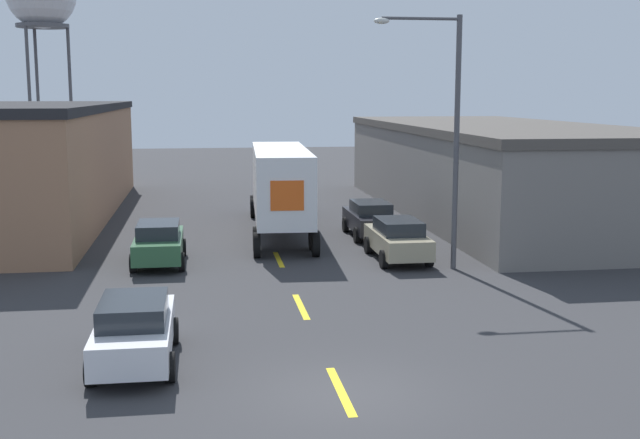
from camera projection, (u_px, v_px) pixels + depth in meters
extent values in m
plane|color=#333335|center=(342.00, 394.00, 17.28)|extent=(160.00, 160.00, 0.00)
cube|color=yellow|center=(341.00, 391.00, 17.50)|extent=(0.20, 2.95, 0.01)
cube|color=yellow|center=(301.00, 306.00, 24.40)|extent=(0.20, 2.95, 0.01)
cube|color=yellow|center=(279.00, 259.00, 31.31)|extent=(0.20, 2.95, 0.01)
cube|color=#9E7051|center=(16.00, 165.00, 41.45)|extent=(9.59, 27.28, 5.50)
cube|color=#232326|center=(12.00, 108.00, 40.99)|extent=(9.79, 27.48, 0.40)
cube|color=slate|center=(496.00, 173.00, 42.89)|extent=(10.17, 27.70, 4.43)
cube|color=#4C4742|center=(498.00, 128.00, 42.51)|extent=(10.37, 27.90, 0.40)
cube|color=navy|center=(275.00, 178.00, 42.55)|extent=(2.36, 3.16, 2.99)
cube|color=white|center=(281.00, 181.00, 35.64)|extent=(2.84, 10.34, 2.89)
cube|color=#E55619|center=(287.00, 196.00, 30.59)|extent=(1.28, 0.09, 1.16)
cylinder|color=black|center=(296.00, 204.00, 43.27)|extent=(0.33, 1.03, 1.01)
cylinder|color=black|center=(253.00, 205.00, 43.05)|extent=(0.33, 1.03, 1.01)
cylinder|color=black|center=(298.00, 207.00, 42.07)|extent=(0.33, 1.03, 1.01)
cylinder|color=black|center=(253.00, 208.00, 41.85)|extent=(0.33, 1.03, 1.01)
cylinder|color=black|center=(313.00, 238.00, 33.20)|extent=(0.33, 1.03, 1.01)
cylinder|color=black|center=(256.00, 239.00, 32.98)|extent=(0.33, 1.03, 1.01)
cylinder|color=black|center=(316.00, 244.00, 31.82)|extent=(0.33, 1.03, 1.01)
cylinder|color=black|center=(257.00, 245.00, 31.60)|extent=(0.33, 1.03, 1.01)
cube|color=tan|center=(397.00, 242.00, 31.13)|extent=(1.74, 4.54, 0.75)
cube|color=#23282D|center=(399.00, 226.00, 30.90)|extent=(1.53, 2.36, 0.52)
cylinder|color=black|center=(410.00, 244.00, 32.69)|extent=(0.22, 0.69, 0.69)
cylinder|color=black|center=(368.00, 245.00, 32.44)|extent=(0.22, 0.69, 0.69)
cylinder|color=black|center=(429.00, 258.00, 29.94)|extent=(0.22, 0.69, 0.69)
cylinder|color=black|center=(384.00, 259.00, 29.69)|extent=(0.22, 0.69, 0.69)
cube|color=#2D5B38|center=(159.00, 245.00, 30.41)|extent=(1.74, 4.54, 0.75)
cube|color=#23282D|center=(158.00, 229.00, 30.18)|extent=(1.53, 2.36, 0.52)
cylinder|color=black|center=(183.00, 247.00, 31.97)|extent=(0.22, 0.69, 0.69)
cylinder|color=black|center=(139.00, 249.00, 31.72)|extent=(0.22, 0.69, 0.69)
cylinder|color=black|center=(182.00, 262.00, 29.22)|extent=(0.22, 0.69, 0.69)
cylinder|color=black|center=(133.00, 263.00, 28.97)|extent=(0.22, 0.69, 0.69)
cube|color=black|center=(370.00, 221.00, 36.18)|extent=(1.74, 4.54, 0.75)
cube|color=#23282D|center=(371.00, 208.00, 35.94)|extent=(1.53, 2.36, 0.52)
cylinder|color=black|center=(382.00, 224.00, 37.74)|extent=(0.22, 0.69, 0.69)
cylinder|color=black|center=(345.00, 225.00, 37.48)|extent=(0.22, 0.69, 0.69)
cylinder|color=black|center=(396.00, 234.00, 34.98)|extent=(0.22, 0.69, 0.69)
cylinder|color=black|center=(357.00, 235.00, 34.73)|extent=(0.22, 0.69, 0.69)
cube|color=silver|center=(135.00, 334.00, 19.17)|extent=(1.74, 4.54, 0.75)
cube|color=#23282D|center=(133.00, 310.00, 18.94)|extent=(1.53, 2.36, 0.52)
cylinder|color=black|center=(174.00, 331.00, 20.73)|extent=(0.22, 0.69, 0.69)
cylinder|color=black|center=(105.00, 334.00, 20.48)|extent=(0.22, 0.69, 0.69)
cylinder|color=black|center=(170.00, 367.00, 17.98)|extent=(0.22, 0.69, 0.69)
cylinder|color=black|center=(90.00, 371.00, 17.73)|extent=(0.22, 0.69, 0.69)
cylinder|color=#47474C|center=(71.00, 96.00, 69.83)|extent=(0.28, 0.28, 12.34)
cylinder|color=#47474C|center=(38.00, 96.00, 71.13)|extent=(0.28, 0.28, 12.34)
cylinder|color=#47474C|center=(30.00, 96.00, 67.64)|extent=(0.28, 0.28, 12.34)
cylinder|color=#4C4C51|center=(43.00, 26.00, 68.60)|extent=(4.40, 4.40, 0.30)
cylinder|color=#4C4C51|center=(456.00, 145.00, 28.98)|extent=(0.20, 0.20, 9.17)
cylinder|color=#4C4C51|center=(421.00, 18.00, 28.09)|extent=(2.82, 0.11, 0.11)
ellipsoid|color=silver|center=(382.00, 21.00, 27.90)|extent=(0.56, 0.32, 0.22)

